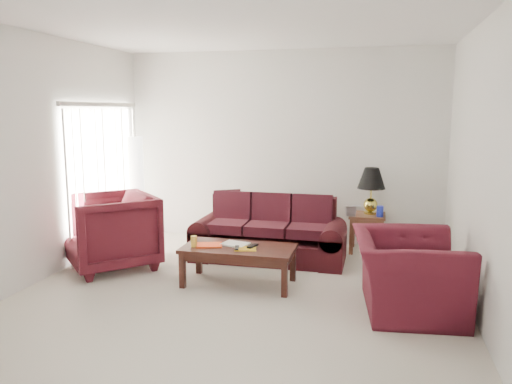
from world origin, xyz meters
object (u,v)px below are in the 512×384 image
at_px(sofa, 269,230).
at_px(end_table, 367,233).
at_px(floor_lamp, 137,188).
at_px(coffee_table, 239,265).
at_px(armchair_left, 111,231).
at_px(armchair_right, 407,274).

relative_size(sofa, end_table, 3.73).
xyz_separation_m(end_table, floor_lamp, (-3.63, -0.16, 0.56)).
distance_m(floor_lamp, coffee_table, 2.80).
bearing_deg(sofa, armchair_left, -159.10).
xyz_separation_m(floor_lamp, armchair_right, (4.09, -2.00, -0.44)).
bearing_deg(floor_lamp, armchair_left, -76.30).
bearing_deg(armchair_left, armchair_right, 36.97).
relative_size(armchair_left, coffee_table, 0.82).
distance_m(armchair_left, armchair_right, 3.78).
height_order(end_table, armchair_left, armchair_left).
distance_m(sofa, end_table, 1.53).
distance_m(end_table, armchair_left, 3.66).
distance_m(armchair_left, coffee_table, 1.85).
bearing_deg(armchair_left, sofa, 69.23).
bearing_deg(armchair_right, armchair_left, 75.06).
distance_m(armchair_right, coffee_table, 1.96).
relative_size(end_table, floor_lamp, 0.33).
height_order(end_table, armchair_right, armchair_right).
height_order(floor_lamp, coffee_table, floor_lamp).
bearing_deg(floor_lamp, armchair_right, -26.08).
distance_m(sofa, armchair_right, 2.28).
bearing_deg(armchair_right, coffee_table, 73.31).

